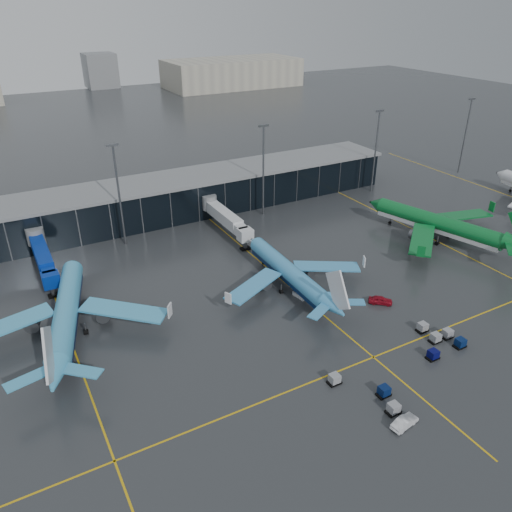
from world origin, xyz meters
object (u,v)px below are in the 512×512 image
mobile_airstair (302,293)px  baggage_carts (416,358)px  airliner_arkefly (64,299)px  service_van_white (405,422)px  service_van_red (380,300)px  airliner_klm_near (288,262)px  airliner_aer_lingus (439,214)px

mobile_airstair → baggage_carts: bearing=-88.5°
baggage_carts → mobile_airstair: 27.44m
airliner_arkefly → mobile_airstair: bearing=0.8°
airliner_arkefly → service_van_white: bearing=-36.8°
airliner_arkefly → service_van_white: airliner_arkefly is taller
airliner_arkefly → mobile_airstair: 46.20m
mobile_airstair → service_van_white: 37.39m
baggage_carts → service_van_white: (-12.07, -9.93, 0.02)m
service_van_red → service_van_white: 32.85m
airliner_arkefly → airliner_klm_near: bearing=6.8°
airliner_aer_lingus → service_van_red: size_ratio=9.50×
airliner_arkefly → service_van_red: bearing=-5.5°
mobile_airstair → service_van_white: mobile_airstair is taller
airliner_aer_lingus → mobile_airstair: size_ratio=12.80×
airliner_arkefly → baggage_carts: (49.93, -38.03, -5.97)m
airliner_aer_lingus → service_van_red: bearing=-168.9°
mobile_airstair → service_van_white: (-6.58, -36.81, 0.01)m
airliner_klm_near → airliner_arkefly: bearing=173.6°
service_van_red → airliner_klm_near: bearing=80.4°
baggage_carts → mobile_airstair: (-5.49, 26.88, 0.01)m
airliner_arkefly → service_van_red: (56.93, -21.21, -5.92)m
mobile_airstair → airliner_klm_near: bearing=84.1°
airliner_arkefly → service_van_white: (37.86, -47.95, -5.95)m
airliner_arkefly → service_van_red: airliner_arkefly is taller
service_van_red → service_van_white: (-19.07, -26.75, -0.04)m
airliner_aer_lingus → service_van_white: size_ratio=9.61×
mobile_airstair → service_van_red: (12.49, -10.06, 0.04)m
airliner_arkefly → airliner_aer_lingus: airliner_aer_lingus is taller
airliner_arkefly → airliner_klm_near: (44.08, -6.25, -0.80)m
service_van_red → service_van_white: service_van_red is taller
airliner_klm_near → service_van_white: airliner_klm_near is taller
airliner_klm_near → service_van_red: bearing=-47.7°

